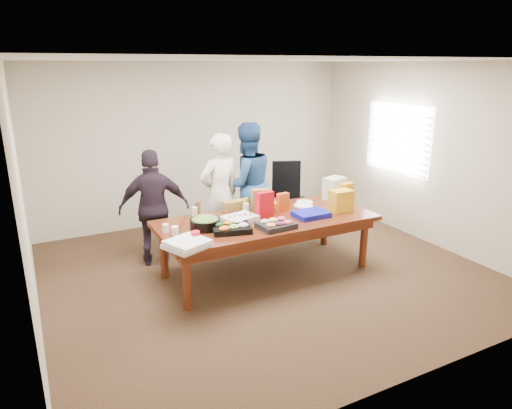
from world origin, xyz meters
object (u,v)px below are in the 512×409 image
office_chair (292,200)px  person_center (220,195)px  sheet_cake (240,219)px  person_right (246,184)px  salad_bowl (205,224)px  conference_table (266,245)px

office_chair → person_center: 1.42m
sheet_cake → person_right: bearing=47.6°
salad_bowl → person_center: bearing=57.3°
person_right → salad_bowl: size_ratio=4.96×
conference_table → salad_bowl: (-0.84, 0.01, 0.44)m
person_center → person_right: (0.51, 0.18, 0.05)m
sheet_cake → salad_bowl: salad_bowl is taller
person_right → salad_bowl: person_right is taller
person_right → salad_bowl: (-1.08, -1.06, -0.12)m
salad_bowl → sheet_cake: bearing=5.0°
person_right → salad_bowl: 1.52m
office_chair → salad_bowl: 2.25m
sheet_cake → office_chair: bearing=24.4°
person_center → sheet_cake: (-0.08, -0.84, -0.09)m
person_center → salad_bowl: 1.05m
office_chair → sheet_cake: bearing=-120.7°
conference_table → office_chair: 1.58m
person_right → sheet_cake: (-0.59, -1.02, -0.14)m
office_chair → person_right: size_ratio=0.59×
person_center → sheet_cake: size_ratio=4.32×
sheet_cake → salad_bowl: (-0.49, -0.04, 0.02)m
person_right → sheet_cake: person_right is taller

